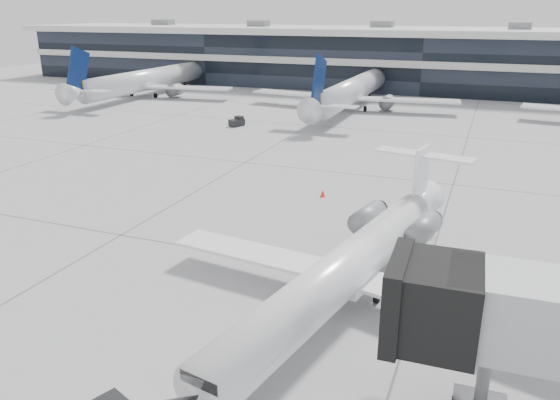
% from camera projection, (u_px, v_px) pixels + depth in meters
% --- Properties ---
extents(ground, '(220.00, 220.00, 0.00)m').
position_uv_depth(ground, '(256.00, 258.00, 33.50)').
color(ground, gray).
rests_on(ground, ground).
extents(terminal, '(170.00, 22.00, 10.00)m').
position_uv_depth(terminal, '(430.00, 62.00, 103.90)').
color(terminal, black).
rests_on(terminal, ground).
extents(bg_jet_left, '(32.00, 40.00, 9.60)m').
position_uv_depth(bg_jet_left, '(150.00, 95.00, 97.37)').
color(bg_jet_left, white).
rests_on(bg_jet_left, ground).
extents(bg_jet_center, '(32.00, 40.00, 9.60)m').
position_uv_depth(bg_jet_center, '(352.00, 108.00, 84.59)').
color(bg_jet_center, white).
rests_on(bg_jet_center, ground).
extents(regional_jet, '(21.23, 26.46, 6.14)m').
position_uv_depth(regional_jet, '(347.00, 268.00, 27.61)').
color(regional_jet, white).
rests_on(regional_jet, ground).
extents(traffic_cone, '(0.55, 0.55, 0.63)m').
position_uv_depth(traffic_cone, '(323.00, 193.00, 44.49)').
color(traffic_cone, '#F8380D').
rests_on(traffic_cone, ground).
extents(far_tug, '(1.81, 2.27, 1.26)m').
position_uv_depth(far_tug, '(237.00, 122.00, 71.53)').
color(far_tug, black).
rests_on(far_tug, ground).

